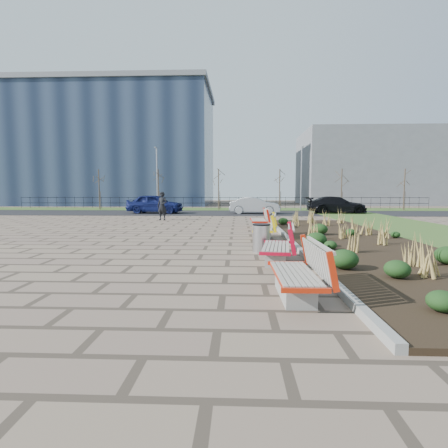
{
  "coord_description": "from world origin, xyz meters",
  "views": [
    {
      "loc": [
        1.95,
        -8.1,
        1.98
      ],
      "look_at": [
        1.5,
        3.0,
        0.9
      ],
      "focal_mm": 28.0,
      "sensor_mm": 36.0,
      "label": 1
    }
  ],
  "objects_px": {
    "bench_a": "(294,270)",
    "lamp_east": "(301,179)",
    "pedestrian": "(162,206)",
    "car_black": "(336,205)",
    "bench_b": "(276,244)",
    "lamp_west": "(157,179)",
    "litter_bin": "(261,239)",
    "car_blue": "(155,204)",
    "bench_c": "(264,227)",
    "bench_d": "(259,219)",
    "car_silver": "(255,205)"
  },
  "relations": [
    {
      "from": "bench_a",
      "to": "lamp_east",
      "type": "relative_size",
      "value": 0.35
    },
    {
      "from": "pedestrian",
      "to": "car_black",
      "type": "bearing_deg",
      "value": 44.83
    },
    {
      "from": "bench_b",
      "to": "lamp_west",
      "type": "distance_m",
      "value": 26.31
    },
    {
      "from": "bench_a",
      "to": "litter_bin",
      "type": "bearing_deg",
      "value": 92.86
    },
    {
      "from": "car_blue",
      "to": "lamp_west",
      "type": "xyz_separation_m",
      "value": [
        -0.89,
        4.74,
        2.22
      ]
    },
    {
      "from": "bench_c",
      "to": "car_black",
      "type": "height_order",
      "value": "car_black"
    },
    {
      "from": "car_blue",
      "to": "car_black",
      "type": "distance_m",
      "value": 15.36
    },
    {
      "from": "car_black",
      "to": "lamp_east",
      "type": "height_order",
      "value": "lamp_east"
    },
    {
      "from": "bench_a",
      "to": "bench_b",
      "type": "height_order",
      "value": "same"
    },
    {
      "from": "bench_b",
      "to": "pedestrian",
      "type": "relative_size",
      "value": 1.12
    },
    {
      "from": "bench_c",
      "to": "pedestrian",
      "type": "xyz_separation_m",
      "value": [
        -6.05,
        8.69,
        0.43
      ]
    },
    {
      "from": "bench_d",
      "to": "litter_bin",
      "type": "relative_size",
      "value": 2.35
    },
    {
      "from": "car_silver",
      "to": "lamp_east",
      "type": "xyz_separation_m",
      "value": [
        4.67,
        5.02,
        2.33
      ]
    },
    {
      "from": "car_silver",
      "to": "bench_c",
      "type": "bearing_deg",
      "value": -176.36
    },
    {
      "from": "bench_d",
      "to": "lamp_west",
      "type": "bearing_deg",
      "value": 118.39
    },
    {
      "from": "lamp_east",
      "to": "bench_d",
      "type": "bearing_deg",
      "value": -107.24
    },
    {
      "from": "bench_a",
      "to": "pedestrian",
      "type": "xyz_separation_m",
      "value": [
        -6.05,
        16.41,
        0.43
      ]
    },
    {
      "from": "bench_a",
      "to": "bench_c",
      "type": "relative_size",
      "value": 1.0
    },
    {
      "from": "bench_c",
      "to": "bench_d",
      "type": "xyz_separation_m",
      "value": [
        0.0,
        3.88,
        0.0
      ]
    },
    {
      "from": "bench_d",
      "to": "lamp_east",
      "type": "height_order",
      "value": "lamp_east"
    },
    {
      "from": "bench_a",
      "to": "lamp_east",
      "type": "height_order",
      "value": "lamp_east"
    },
    {
      "from": "bench_b",
      "to": "bench_c",
      "type": "relative_size",
      "value": 1.0
    },
    {
      "from": "bench_b",
      "to": "car_black",
      "type": "bearing_deg",
      "value": 78.21
    },
    {
      "from": "bench_a",
      "to": "pedestrian",
      "type": "height_order",
      "value": "pedestrian"
    },
    {
      "from": "car_silver",
      "to": "bench_b",
      "type": "bearing_deg",
      "value": -176.07
    },
    {
      "from": "bench_b",
      "to": "car_blue",
      "type": "height_order",
      "value": "car_blue"
    },
    {
      "from": "car_blue",
      "to": "litter_bin",
      "type": "bearing_deg",
      "value": -151.59
    },
    {
      "from": "bench_c",
      "to": "lamp_west",
      "type": "bearing_deg",
      "value": 121.22
    },
    {
      "from": "car_silver",
      "to": "car_black",
      "type": "relative_size",
      "value": 0.85
    },
    {
      "from": "bench_c",
      "to": "bench_d",
      "type": "bearing_deg",
      "value": 96.98
    },
    {
      "from": "bench_a",
      "to": "litter_bin",
      "type": "distance_m",
      "value": 4.66
    },
    {
      "from": "bench_a",
      "to": "bench_c",
      "type": "height_order",
      "value": "same"
    },
    {
      "from": "bench_a",
      "to": "car_silver",
      "type": "height_order",
      "value": "car_silver"
    },
    {
      "from": "lamp_east",
      "to": "car_silver",
      "type": "bearing_deg",
      "value": -132.95
    },
    {
      "from": "bench_c",
      "to": "litter_bin",
      "type": "bearing_deg",
      "value": -88.79
    },
    {
      "from": "pedestrian",
      "to": "lamp_east",
      "type": "distance_m",
      "value": 15.95
    },
    {
      "from": "pedestrian",
      "to": "car_silver",
      "type": "distance_m",
      "value": 8.96
    },
    {
      "from": "bench_c",
      "to": "pedestrian",
      "type": "distance_m",
      "value": 10.6
    },
    {
      "from": "bench_a",
      "to": "car_black",
      "type": "relative_size",
      "value": 0.43
    },
    {
      "from": "bench_b",
      "to": "lamp_east",
      "type": "height_order",
      "value": "lamp_east"
    },
    {
      "from": "bench_c",
      "to": "car_blue",
      "type": "bearing_deg",
      "value": 124.99
    },
    {
      "from": "car_blue",
      "to": "car_black",
      "type": "height_order",
      "value": "car_blue"
    },
    {
      "from": "bench_c",
      "to": "bench_a",
      "type": "bearing_deg",
      "value": -83.02
    },
    {
      "from": "bench_a",
      "to": "car_black",
      "type": "distance_m",
      "value": 24.51
    },
    {
      "from": "pedestrian",
      "to": "car_black",
      "type": "distance_m",
      "value": 15.03
    },
    {
      "from": "bench_a",
      "to": "lamp_east",
      "type": "xyz_separation_m",
      "value": [
        5.0,
        27.71,
        2.54
      ]
    },
    {
      "from": "bench_c",
      "to": "car_black",
      "type": "bearing_deg",
      "value": 72.22
    },
    {
      "from": "bench_c",
      "to": "bench_d",
      "type": "distance_m",
      "value": 3.88
    },
    {
      "from": "car_blue",
      "to": "lamp_west",
      "type": "bearing_deg",
      "value": 15.96
    },
    {
      "from": "bench_c",
      "to": "pedestrian",
      "type": "height_order",
      "value": "pedestrian"
    }
  ]
}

